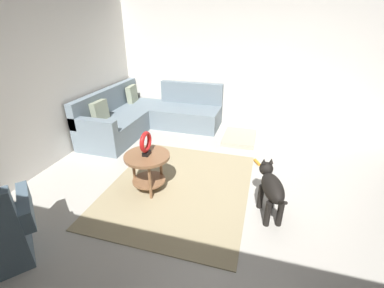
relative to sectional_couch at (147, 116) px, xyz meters
name	(u,v)px	position (x,y,z in m)	size (l,w,h in m)	color
ground_plane	(227,206)	(-1.99, -2.02, -0.34)	(6.00, 6.00, 0.10)	#B7B2A8
wall_back	(16,84)	(-1.99, 0.92, 1.06)	(6.00, 0.12, 2.70)	silver
wall_right	(254,61)	(0.95, -2.02, 1.06)	(0.12, 6.00, 2.70)	silver
area_rug	(179,187)	(-1.84, -1.32, -0.28)	(2.30, 1.90, 0.01)	tan
sectional_couch	(147,116)	(0.00, 0.00, 0.00)	(2.20, 2.25, 0.88)	slate
side_table	(148,163)	(-1.99, -0.94, 0.13)	(0.60, 0.60, 0.54)	brown
torus_sculpture	(146,143)	(-1.99, -0.94, 0.42)	(0.28, 0.08, 0.33)	black
dog_bed_mat	(239,138)	(-0.01, -1.94, -0.24)	(0.80, 0.60, 0.09)	#B2A38E
dog	(271,187)	(-2.05, -2.53, 0.09)	(0.83, 0.36, 0.63)	black
dog_toy_rope	(257,162)	(-0.85, -2.33, -0.26)	(0.05, 0.05, 0.16)	orange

